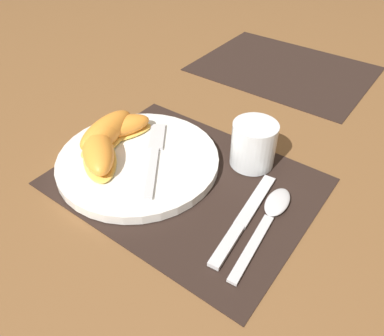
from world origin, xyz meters
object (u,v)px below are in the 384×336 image
at_px(plate, 138,161).
at_px(citrus_wedge_0, 118,128).
at_px(juice_glass, 253,147).
at_px(spoon, 271,213).
at_px(knife, 243,219).
at_px(citrus_wedge_3, 98,152).
at_px(citrus_wedge_1, 107,132).
at_px(citrus_wedge_2, 105,137).
at_px(fork, 155,152).

distance_m(plate, citrus_wedge_0, 0.08).
relative_size(juice_glass, citrus_wedge_0, 0.59).
bearing_deg(spoon, knife, -129.15).
height_order(juice_glass, knife, juice_glass).
bearing_deg(citrus_wedge_3, spoon, 14.49).
relative_size(knife, citrus_wedge_1, 1.51).
bearing_deg(citrus_wedge_2, citrus_wedge_0, 97.17).
height_order(juice_glass, citrus_wedge_1, juice_glass).
bearing_deg(citrus_wedge_2, juice_glass, 30.38).
xyz_separation_m(knife, fork, (-0.20, 0.03, 0.02)).
bearing_deg(citrus_wedge_1, citrus_wedge_0, 84.91).
bearing_deg(citrus_wedge_3, juice_glass, 39.57).
relative_size(plate, citrus_wedge_0, 2.09).
xyz_separation_m(knife, citrus_wedge_1, (-0.29, 0.01, 0.03)).
bearing_deg(citrus_wedge_3, plate, 44.36).
distance_m(citrus_wedge_1, citrus_wedge_3, 0.06).
bearing_deg(citrus_wedge_1, juice_glass, 27.21).
distance_m(citrus_wedge_0, citrus_wedge_3, 0.08).
bearing_deg(juice_glass, spoon, -46.99).
relative_size(spoon, citrus_wedge_1, 1.45).
bearing_deg(citrus_wedge_0, citrus_wedge_2, -82.83).
xyz_separation_m(spoon, citrus_wedge_3, (-0.28, -0.07, 0.03)).
height_order(citrus_wedge_1, citrus_wedge_2, citrus_wedge_1).
xyz_separation_m(plate, fork, (0.02, 0.02, 0.01)).
xyz_separation_m(spoon, citrus_wedge_1, (-0.31, -0.03, 0.03)).
xyz_separation_m(plate, citrus_wedge_2, (-0.07, -0.01, 0.03)).
bearing_deg(spoon, citrus_wedge_0, -179.85).
height_order(knife, citrus_wedge_3, citrus_wedge_3).
height_order(citrus_wedge_2, citrus_wedge_3, citrus_wedge_2).
bearing_deg(spoon, fork, -178.90).
bearing_deg(fork, spoon, 1.10).
distance_m(juice_glass, citrus_wedge_3, 0.26).
bearing_deg(knife, citrus_wedge_1, 178.47).
height_order(plate, citrus_wedge_3, citrus_wedge_3).
distance_m(knife, citrus_wedge_0, 0.29).
bearing_deg(juice_glass, knife, -65.23).
bearing_deg(citrus_wedge_3, citrus_wedge_0, 110.13).
bearing_deg(spoon, citrus_wedge_1, -175.24).
relative_size(knife, citrus_wedge_2, 1.89).
relative_size(knife, fork, 1.18).
relative_size(fork, citrus_wedge_0, 1.30).
bearing_deg(citrus_wedge_3, knife, 8.80).
relative_size(knife, citrus_wedge_0, 1.54).
bearing_deg(spoon, plate, -173.05).
bearing_deg(citrus_wedge_0, spoon, 0.15).
distance_m(spoon, citrus_wedge_0, 0.31).
height_order(citrus_wedge_0, citrus_wedge_1, citrus_wedge_1).
relative_size(citrus_wedge_0, citrus_wedge_3, 0.97).
distance_m(juice_glass, knife, 0.14).
bearing_deg(spoon, juice_glass, 133.01).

